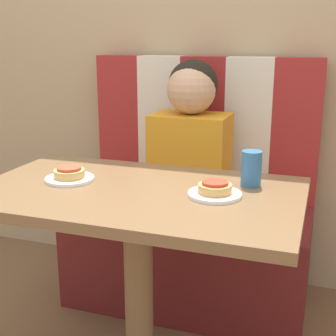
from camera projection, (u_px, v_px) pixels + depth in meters
wall_back at (211, 26)px, 2.29m from camera, size 7.00×0.05×2.60m
booth_seat at (189, 253)px, 2.26m from camera, size 1.11×0.57×0.47m
booth_backrest at (204, 127)px, 2.32m from camera, size 1.11×0.10×0.69m
dining_table at (138, 219)px, 1.57m from camera, size 1.08×0.65×0.76m
person at (191, 135)px, 2.11m from camera, size 0.34×0.26×0.68m
plate_left at (70, 179)px, 1.64m from camera, size 0.17×0.17×0.01m
plate_right at (215, 194)px, 1.47m from camera, size 0.17×0.17×0.01m
pizza_left at (69, 173)px, 1.63m from camera, size 0.11×0.11×0.04m
pizza_right at (215, 187)px, 1.47m from camera, size 0.11×0.11×0.04m
drinking_cup at (251, 168)px, 1.57m from camera, size 0.07×0.07×0.12m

